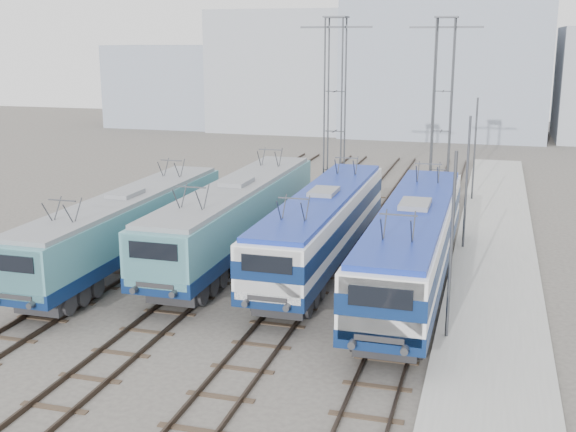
{
  "coord_description": "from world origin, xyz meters",
  "views": [
    {
      "loc": [
        9.8,
        -22.75,
        10.63
      ],
      "look_at": [
        1.24,
        7.0,
        3.06
      ],
      "focal_mm": 45.0,
      "sensor_mm": 36.0,
      "label": 1
    }
  ],
  "objects_px": {
    "catenary_tower_east": "(442,105)",
    "mast_front": "(451,250)",
    "locomotive_far_right": "(413,240)",
    "mast_mid": "(466,186)",
    "catenary_tower_west": "(335,105)",
    "mast_rear": "(475,151)",
    "locomotive_far_left": "(125,225)",
    "locomotive_center_right": "(322,222)",
    "locomotive_center_left": "(235,214)"
  },
  "relations": [
    {
      "from": "locomotive_far_right",
      "to": "mast_mid",
      "type": "height_order",
      "value": "mast_mid"
    },
    {
      "from": "locomotive_far_right",
      "to": "catenary_tower_east",
      "type": "bearing_deg",
      "value": 90.85
    },
    {
      "from": "locomotive_far_left",
      "to": "mast_front",
      "type": "bearing_deg",
      "value": -17.51
    },
    {
      "from": "locomotive_far_right",
      "to": "mast_front",
      "type": "distance_m",
      "value": 5.62
    },
    {
      "from": "catenary_tower_east",
      "to": "locomotive_far_right",
      "type": "bearing_deg",
      "value": -89.15
    },
    {
      "from": "locomotive_center_left",
      "to": "locomotive_far_left",
      "type": "bearing_deg",
      "value": -146.98
    },
    {
      "from": "locomotive_far_right",
      "to": "mast_front",
      "type": "xyz_separation_m",
      "value": [
        1.85,
        -5.18,
        1.15
      ]
    },
    {
      "from": "catenary_tower_west",
      "to": "catenary_tower_east",
      "type": "distance_m",
      "value": 6.8
    },
    {
      "from": "mast_front",
      "to": "mast_mid",
      "type": "bearing_deg",
      "value": 90.0
    },
    {
      "from": "mast_rear",
      "to": "mast_mid",
      "type": "bearing_deg",
      "value": -90.0
    },
    {
      "from": "locomotive_far_right",
      "to": "catenary_tower_west",
      "type": "height_order",
      "value": "catenary_tower_west"
    },
    {
      "from": "locomotive_far_left",
      "to": "catenary_tower_west",
      "type": "xyz_separation_m",
      "value": [
        6.75,
        15.16,
        4.5
      ]
    },
    {
      "from": "locomotive_far_left",
      "to": "mast_rear",
      "type": "height_order",
      "value": "mast_rear"
    },
    {
      "from": "catenary_tower_east",
      "to": "locomotive_far_left",
      "type": "bearing_deg",
      "value": -127.68
    },
    {
      "from": "mast_front",
      "to": "mast_rear",
      "type": "height_order",
      "value": "same"
    },
    {
      "from": "locomotive_far_left",
      "to": "locomotive_center_right",
      "type": "bearing_deg",
      "value": 15.9
    },
    {
      "from": "locomotive_far_left",
      "to": "mast_rear",
      "type": "xyz_separation_m",
      "value": [
        15.35,
        19.16,
        1.36
      ]
    },
    {
      "from": "locomotive_far_left",
      "to": "locomotive_far_right",
      "type": "bearing_deg",
      "value": 1.42
    },
    {
      "from": "locomotive_far_left",
      "to": "mast_front",
      "type": "xyz_separation_m",
      "value": [
        15.35,
        -4.84,
        1.36
      ]
    },
    {
      "from": "locomotive_center_left",
      "to": "catenary_tower_west",
      "type": "bearing_deg",
      "value": 79.58
    },
    {
      "from": "locomotive_center_left",
      "to": "locomotive_center_right",
      "type": "height_order",
      "value": "locomotive_center_left"
    },
    {
      "from": "catenary_tower_west",
      "to": "catenary_tower_east",
      "type": "height_order",
      "value": "same"
    },
    {
      "from": "locomotive_center_right",
      "to": "catenary_tower_east",
      "type": "relative_size",
      "value": 1.47
    },
    {
      "from": "locomotive_center_right",
      "to": "mast_mid",
      "type": "distance_m",
      "value": 7.94
    },
    {
      "from": "mast_front",
      "to": "catenary_tower_east",
      "type": "bearing_deg",
      "value": 95.45
    },
    {
      "from": "locomotive_center_left",
      "to": "catenary_tower_east",
      "type": "xyz_separation_m",
      "value": [
        8.75,
        14.23,
        4.36
      ]
    },
    {
      "from": "catenary_tower_west",
      "to": "mast_rear",
      "type": "relative_size",
      "value": 1.71
    },
    {
      "from": "locomotive_far_left",
      "to": "mast_mid",
      "type": "height_order",
      "value": "mast_mid"
    },
    {
      "from": "mast_mid",
      "to": "mast_rear",
      "type": "relative_size",
      "value": 1.0
    },
    {
      "from": "locomotive_far_right",
      "to": "mast_front",
      "type": "height_order",
      "value": "mast_front"
    },
    {
      "from": "locomotive_center_left",
      "to": "locomotive_center_right",
      "type": "relative_size",
      "value": 1.04
    },
    {
      "from": "mast_rear",
      "to": "locomotive_far_left",
      "type": "bearing_deg",
      "value": -128.7
    },
    {
      "from": "catenary_tower_east",
      "to": "mast_front",
      "type": "height_order",
      "value": "catenary_tower_east"
    },
    {
      "from": "catenary_tower_west",
      "to": "mast_front",
      "type": "height_order",
      "value": "catenary_tower_west"
    },
    {
      "from": "catenary_tower_east",
      "to": "mast_front",
      "type": "distance_m",
      "value": 22.32
    },
    {
      "from": "locomotive_center_left",
      "to": "mast_front",
      "type": "relative_size",
      "value": 2.62
    },
    {
      "from": "catenary_tower_east",
      "to": "mast_rear",
      "type": "relative_size",
      "value": 1.71
    },
    {
      "from": "catenary_tower_east",
      "to": "mast_mid",
      "type": "height_order",
      "value": "catenary_tower_east"
    },
    {
      "from": "catenary_tower_west",
      "to": "mast_mid",
      "type": "height_order",
      "value": "catenary_tower_west"
    },
    {
      "from": "locomotive_far_left",
      "to": "catenary_tower_west",
      "type": "distance_m",
      "value": 17.19
    },
    {
      "from": "locomotive_center_right",
      "to": "locomotive_far_right",
      "type": "height_order",
      "value": "locomotive_far_right"
    },
    {
      "from": "mast_mid",
      "to": "catenary_tower_west",
      "type": "bearing_deg",
      "value": 137.07
    },
    {
      "from": "locomotive_far_left",
      "to": "locomotive_center_left",
      "type": "bearing_deg",
      "value": 33.02
    },
    {
      "from": "locomotive_far_left",
      "to": "mast_front",
      "type": "height_order",
      "value": "mast_front"
    },
    {
      "from": "mast_mid",
      "to": "locomotive_far_right",
      "type": "bearing_deg",
      "value": -105.17
    },
    {
      "from": "locomotive_center_left",
      "to": "mast_mid",
      "type": "distance_m",
      "value": 11.71
    },
    {
      "from": "locomotive_far_right",
      "to": "mast_mid",
      "type": "relative_size",
      "value": 2.64
    },
    {
      "from": "locomotive_far_left",
      "to": "locomotive_far_right",
      "type": "distance_m",
      "value": 13.51
    },
    {
      "from": "mast_front",
      "to": "locomotive_center_left",
      "type": "bearing_deg",
      "value": 144.4
    },
    {
      "from": "locomotive_far_left",
      "to": "locomotive_center_right",
      "type": "relative_size",
      "value": 0.97
    }
  ]
}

